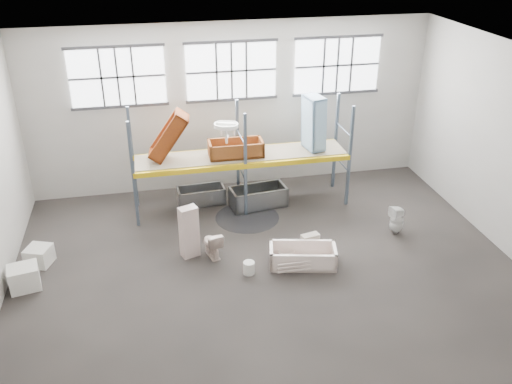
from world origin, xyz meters
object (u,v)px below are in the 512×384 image
object	(u,v)px
steel_tub_left	(201,195)
bucket	(249,268)
cistern_tall	(189,232)
rust_tub_flat	(236,148)
toilet_white	(397,220)
carton_near	(24,278)
steel_tub_right	(258,197)
bathtub_beige	(303,256)
blue_tub_upright	(314,123)
toilet_beige	(212,244)

from	to	relation	value
steel_tub_left	bucket	size ratio (longest dim) A/B	4.33
cistern_tall	rust_tub_flat	bearing A→B (deg)	36.29
cistern_tall	toilet_white	size ratio (longest dim) A/B	1.70
bucket	carton_near	world-z (taller)	carton_near
toilet_white	bucket	size ratio (longest dim) A/B	2.52
cistern_tall	toilet_white	world-z (taller)	cistern_tall
steel_tub_right	carton_near	size ratio (longest dim) A/B	2.46
steel_tub_left	bucket	xyz separation A→B (m)	(0.68, -3.79, -0.09)
carton_near	steel_tub_left	bearing A→B (deg)	36.65
steel_tub_left	cistern_tall	bearing A→B (deg)	-102.43
bathtub_beige	toilet_white	size ratio (longest dim) A/B	2.02
cistern_tall	blue_tub_upright	world-z (taller)	blue_tub_upright
carton_near	steel_tub_right	bearing A→B (deg)	24.72
blue_tub_upright	bucket	size ratio (longest dim) A/B	4.87
steel_tub_right	bucket	size ratio (longest dim) A/B	5.09
steel_tub_right	blue_tub_upright	bearing A→B (deg)	4.55
bathtub_beige	rust_tub_flat	size ratio (longest dim) A/B	1.06
bucket	steel_tub_right	bearing A→B (deg)	74.20
toilet_white	rust_tub_flat	distance (m)	4.77
steel_tub_left	rust_tub_flat	bearing A→B (deg)	-22.41
blue_tub_upright	bucket	world-z (taller)	blue_tub_upright
steel_tub_right	toilet_beige	bearing A→B (deg)	-125.57
steel_tub_left	rust_tub_flat	world-z (taller)	rust_tub_flat
rust_tub_flat	bucket	xyz separation A→B (m)	(-0.31, -3.38, -1.66)
bathtub_beige	toilet_white	world-z (taller)	toilet_white
toilet_white	bucket	bearing A→B (deg)	-87.95
cistern_tall	bucket	xyz separation A→B (m)	(1.28, -1.07, -0.52)
cistern_tall	blue_tub_upright	distance (m)	4.80
toilet_white	blue_tub_upright	xyz separation A→B (m)	(-1.65, 2.39, 2.00)
bathtub_beige	steel_tub_right	distance (m)	3.18
steel_tub_right	blue_tub_upright	xyz separation A→B (m)	(1.62, 0.13, 2.10)
toilet_beige	cistern_tall	world-z (taller)	cistern_tall
steel_tub_right	carton_near	world-z (taller)	steel_tub_right
bucket	blue_tub_upright	bearing A→B (deg)	53.20
carton_near	rust_tub_flat	bearing A→B (deg)	28.03
bathtub_beige	blue_tub_upright	bearing A→B (deg)	82.62
cistern_tall	toilet_beige	bearing A→B (deg)	-32.98
bathtub_beige	toilet_beige	bearing A→B (deg)	171.25
cistern_tall	bucket	bearing A→B (deg)	-59.09
cistern_tall	steel_tub_left	xyz separation A→B (m)	(0.60, 2.72, -0.42)
bathtub_beige	blue_tub_upright	world-z (taller)	blue_tub_upright
toilet_beige	bucket	bearing A→B (deg)	113.72
bucket	carton_near	bearing A→B (deg)	174.38
steel_tub_left	blue_tub_upright	size ratio (longest dim) A/B	0.89
toilet_white	steel_tub_left	size ratio (longest dim) A/B	0.58
cistern_tall	carton_near	world-z (taller)	cistern_tall
steel_tub_left	toilet_white	bearing A→B (deg)	-29.58
bathtub_beige	steel_tub_left	size ratio (longest dim) A/B	1.18
steel_tub_left	toilet_beige	bearing A→B (deg)	-91.30
steel_tub_right	carton_near	xyz separation A→B (m)	(-6.02, -2.77, -0.01)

